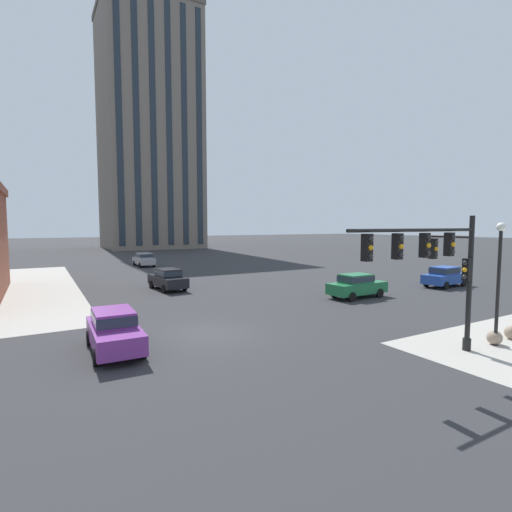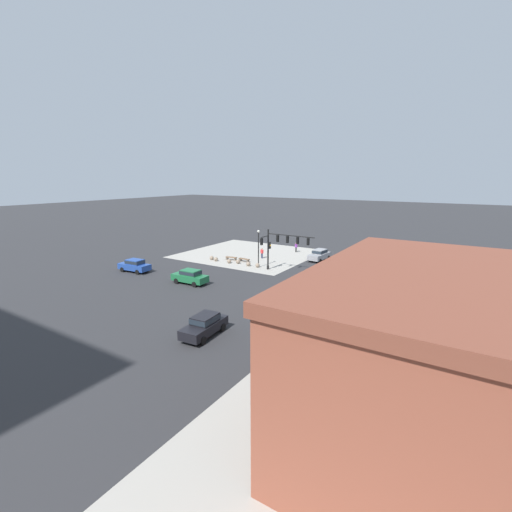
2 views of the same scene
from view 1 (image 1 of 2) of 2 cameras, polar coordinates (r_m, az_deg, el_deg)
name	(u,v)px [view 1 (image 1 of 2)]	position (r m, az deg, el deg)	size (l,w,h in m)	color
ground_plane	(207,334)	(18.41, -7.29, -11.55)	(320.00, 320.00, 0.00)	#2D2D30
traffic_signal_main	(439,262)	(16.18, 25.72, -0.85)	(6.82, 2.09, 5.50)	black
bollard_sphere_curb_a	(494,338)	(19.59, 32.10, -10.30)	(0.61, 0.61, 0.61)	gray
bollard_sphere_curb_b	(512,332)	(20.91, 33.94, -9.47)	(0.61, 0.61, 0.61)	gray
street_lamp_corner_near	(499,269)	(18.95, 32.59, -1.62)	(0.36, 0.36, 5.23)	black
car_main_northbound_near	(357,285)	(27.91, 14.83, -4.18)	(4.46, 2.00, 1.68)	#1E6B3D
car_main_northbound_far	(168,278)	(31.09, -13.06, -3.26)	(2.17, 4.53, 1.68)	black
car_main_southbound_near	(445,276)	(35.47, 26.44, -2.66)	(4.52, 2.14, 1.68)	#23479E
car_cross_eastbound	(114,329)	(16.75, -20.46, -10.18)	(1.98, 4.45, 1.68)	#7A3389
car_cross_westbound	(144,259)	(49.54, -16.42, -0.43)	(2.00, 4.46, 1.68)	#99999E
residential_tower_skyline_right	(149,130)	(93.50, -15.69, 17.64)	(20.18, 19.46, 52.86)	#70665B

